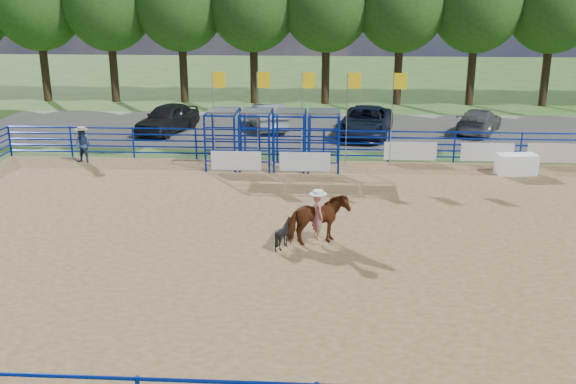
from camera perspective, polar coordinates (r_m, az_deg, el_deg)
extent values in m
plane|color=#3E6127|center=(20.58, 2.98, -4.35)|extent=(120.00, 120.00, 0.00)
cube|color=olive|center=(20.57, 2.98, -4.32)|extent=(30.00, 20.00, 0.02)
cube|color=slate|center=(36.90, 3.24, 5.53)|extent=(40.00, 10.00, 0.01)
cube|color=white|center=(29.42, 19.64, 2.34)|extent=(1.75, 0.98, 0.89)
imported|color=#602E13|center=(19.99, 2.66, -2.49)|extent=(2.09, 1.53, 1.61)
imported|color=red|center=(19.71, 2.69, -0.12)|extent=(0.53, 0.64, 1.48)
cylinder|color=white|center=(19.49, 2.72, 2.04)|extent=(0.54, 0.54, 0.12)
imported|color=black|center=(19.85, -0.37, -3.70)|extent=(1.04, 1.00, 0.90)
imported|color=navy|center=(31.00, -17.77, 3.94)|extent=(0.89, 0.76, 1.60)
cylinder|color=tan|center=(30.83, -17.91, 5.39)|extent=(0.56, 0.56, 0.11)
imported|color=black|center=(36.66, -10.65, 6.47)|extent=(3.23, 5.09, 1.61)
imported|color=gray|center=(36.88, -1.90, 6.74)|extent=(2.80, 4.80, 1.50)
imported|color=#131B31|center=(35.36, 6.90, 6.22)|extent=(3.57, 6.04, 1.58)
imported|color=slate|center=(37.50, 16.62, 6.08)|extent=(3.55, 4.99, 1.34)
cube|color=white|center=(28.06, -4.64, 2.80)|extent=(2.20, 0.04, 0.85)
cube|color=white|center=(27.81, 1.50, 2.71)|extent=(2.20, 0.04, 0.85)
cube|color=white|center=(30.17, 10.82, 3.59)|extent=(2.40, 0.04, 0.85)
cube|color=white|center=(30.82, 17.29, 3.39)|extent=(2.40, 0.04, 0.85)
cube|color=beige|center=(31.68, 22.57, 3.20)|extent=(2.40, 0.04, 0.90)
cylinder|color=#3F2B19|center=(49.64, -20.81, 10.34)|extent=(0.56, 0.56, 4.80)
cylinder|color=#3F2B19|center=(47.84, -15.24, 10.62)|extent=(0.56, 0.56, 4.80)
cylinder|color=#3F2B19|center=(46.51, -9.28, 10.82)|extent=(0.56, 0.56, 4.80)
cylinder|color=#3F2B19|center=(45.69, -3.04, 10.90)|extent=(0.56, 0.56, 4.80)
cylinder|color=#3F2B19|center=(45.40, 3.36, 10.85)|extent=(0.56, 0.56, 4.80)
cylinder|color=#3F2B19|center=(45.67, 9.76, 10.67)|extent=(0.56, 0.56, 4.80)
cylinder|color=#3F2B19|center=(46.48, 15.99, 10.37)|extent=(0.56, 0.56, 4.80)
cylinder|color=#3F2B19|center=(47.79, 21.94, 9.97)|extent=(0.56, 0.56, 4.80)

